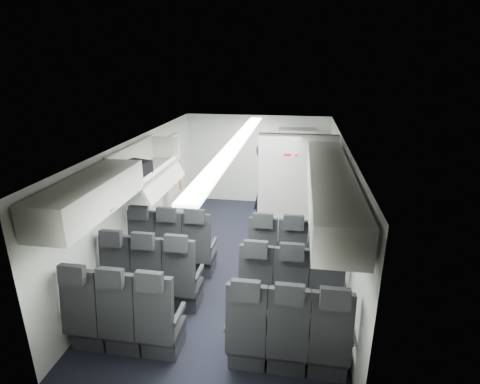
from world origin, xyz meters
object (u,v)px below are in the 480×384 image
(boarding_door, at_px, (173,179))
(seat_row_rear, at_px, (203,330))
(carry_on_bag, at_px, (138,168))
(seat_row_front, at_px, (231,255))
(seat_row_mid, at_px, (219,286))
(flight_attendant, at_px, (266,189))
(galley_unit, at_px, (296,170))

(boarding_door, bearing_deg, seat_row_rear, -67.13)
(carry_on_bag, bearing_deg, seat_row_rear, -33.18)
(seat_row_front, xyz_separation_m, boarding_door, (-1.64, 2.09, 0.55))
(seat_row_rear, height_order, carry_on_bag, carry_on_bag)
(seat_row_mid, height_order, seat_row_rear, same)
(seat_row_front, bearing_deg, flight_attendant, 78.52)
(carry_on_bag, bearing_deg, galley_unit, 72.09)
(seat_row_front, height_order, galley_unit, galley_unit)
(seat_row_rear, height_order, galley_unit, galley_unit)
(galley_unit, bearing_deg, carry_on_bag, -125.66)
(seat_row_rear, distance_m, flight_attendant, 3.74)
(seat_row_front, relative_size, boarding_door, 1.79)
(seat_row_mid, xyz_separation_m, flight_attendant, (0.38, 2.79, 0.51))
(seat_row_mid, bearing_deg, boarding_door, 118.77)
(boarding_door, relative_size, flight_attendant, 1.02)
(seat_row_front, bearing_deg, boarding_door, 128.16)
(boarding_door, distance_m, carry_on_bag, 2.31)
(galley_unit, relative_size, flight_attendant, 1.04)
(seat_row_front, bearing_deg, carry_on_bag, -177.98)
(seat_row_rear, bearing_deg, galley_unit, 79.35)
(seat_row_front, bearing_deg, seat_row_mid, -90.00)
(galley_unit, distance_m, carry_on_bag, 4.16)
(seat_row_mid, distance_m, carry_on_bag, 2.17)
(seat_row_front, height_order, boarding_door, boarding_door)
(seat_row_front, bearing_deg, galley_unit, 73.72)
(seat_row_front, height_order, flight_attendant, flight_attendant)
(seat_row_mid, relative_size, seat_row_rear, 1.00)
(seat_row_rear, xyz_separation_m, galley_unit, (0.95, 5.05, 0.55))
(seat_row_front, xyz_separation_m, galley_unit, (0.95, 3.25, 0.55))
(seat_row_mid, distance_m, boarding_door, 3.45)
(galley_unit, relative_size, carry_on_bag, 5.10)
(galley_unit, bearing_deg, flight_attendant, -112.53)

